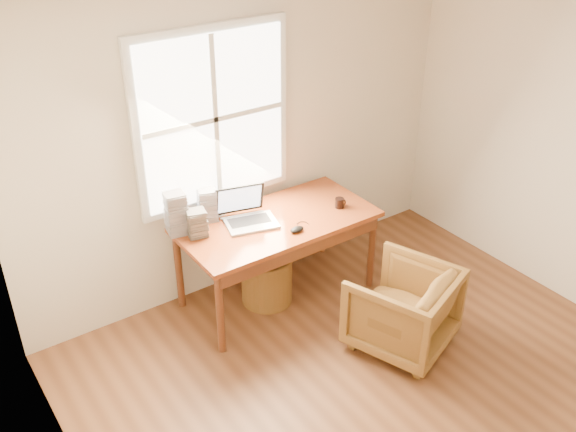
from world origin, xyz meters
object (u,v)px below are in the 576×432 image
at_px(wicker_stool, 267,279).
at_px(laptop, 251,208).
at_px(armchair, 402,308).
at_px(desk, 277,222).
at_px(cd_stack_a, 207,205).
at_px(coffee_mug, 339,203).

relative_size(wicker_stool, laptop, 0.99).
distance_m(armchair, laptop, 1.39).
xyz_separation_m(armchair, laptop, (-0.65, 1.09, 0.58)).
relative_size(desk, armchair, 2.22).
bearing_deg(cd_stack_a, coffee_mug, -23.97).
xyz_separation_m(laptop, cd_stack_a, (-0.24, 0.26, -0.02)).
bearing_deg(coffee_mug, cd_stack_a, 145.12).
relative_size(desk, coffee_mug, 18.94).
height_order(laptop, coffee_mug, laptop).
distance_m(laptop, coffee_mug, 0.78).
relative_size(wicker_stool, cd_stack_a, 1.55).
distance_m(wicker_stool, cd_stack_a, 0.82).
relative_size(wicker_stool, coffee_mug, 5.02).
bearing_deg(coffee_mug, laptop, 155.55).
bearing_deg(coffee_mug, wicker_stool, 157.91).
bearing_deg(laptop, wicker_stool, -12.81).
height_order(wicker_stool, coffee_mug, coffee_mug).
bearing_deg(cd_stack_a, armchair, -56.61).
xyz_separation_m(desk, coffee_mug, (0.54, -0.13, 0.06)).
bearing_deg(laptop, armchair, -44.74).
height_order(desk, wicker_stool, desk).
xyz_separation_m(desk, laptop, (-0.21, 0.05, 0.17)).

